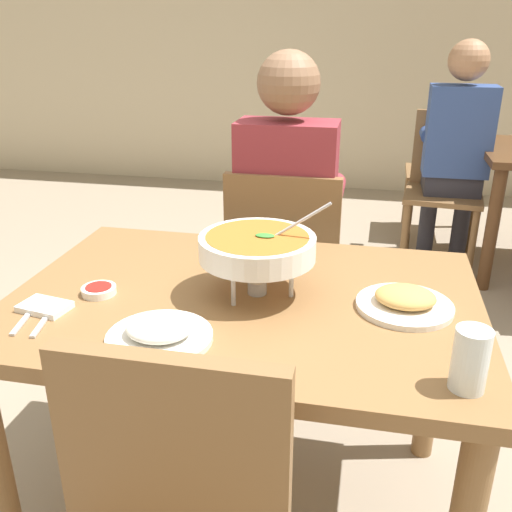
# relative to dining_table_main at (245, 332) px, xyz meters

# --- Properties ---
(ground_plane) EXTENTS (16.00, 16.00, 0.00)m
(ground_plane) POSITION_rel_dining_table_main_xyz_m (0.00, 0.00, -0.62)
(ground_plane) COLOR gray
(cafe_rear_partition) EXTENTS (10.00, 0.10, 3.00)m
(cafe_rear_partition) POSITION_rel_dining_table_main_xyz_m (0.00, 3.78, 0.88)
(cafe_rear_partition) COLOR beige
(cafe_rear_partition) RESTS_ON ground_plane
(dining_table_main) EXTENTS (1.22, 0.84, 0.73)m
(dining_table_main) POSITION_rel_dining_table_main_xyz_m (0.00, 0.00, 0.00)
(dining_table_main) COLOR brown
(dining_table_main) RESTS_ON ground_plane
(chair_diner_main) EXTENTS (0.44, 0.44, 0.90)m
(chair_diner_main) POSITION_rel_dining_table_main_xyz_m (-0.00, 0.71, -0.11)
(chair_diner_main) COLOR brown
(chair_diner_main) RESTS_ON ground_plane
(diner_main) EXTENTS (0.40, 0.45, 1.31)m
(diner_main) POSITION_rel_dining_table_main_xyz_m (0.00, 0.74, 0.13)
(diner_main) COLOR #2D2D38
(diner_main) RESTS_ON ground_plane
(curry_bowl) EXTENTS (0.33, 0.30, 0.26)m
(curry_bowl) POSITION_rel_dining_table_main_xyz_m (0.03, 0.02, 0.24)
(curry_bowl) COLOR silver
(curry_bowl) RESTS_ON dining_table_main
(rice_plate) EXTENTS (0.24, 0.24, 0.06)m
(rice_plate) POSITION_rel_dining_table_main_xyz_m (-0.14, -0.26, 0.13)
(rice_plate) COLOR white
(rice_plate) RESTS_ON dining_table_main
(appetizer_plate) EXTENTS (0.24, 0.24, 0.06)m
(appetizer_plate) POSITION_rel_dining_table_main_xyz_m (0.41, 0.01, 0.13)
(appetizer_plate) COLOR white
(appetizer_plate) RESTS_ON dining_table_main
(sauce_dish) EXTENTS (0.09, 0.09, 0.02)m
(sauce_dish) POSITION_rel_dining_table_main_xyz_m (-0.38, -0.07, 0.12)
(sauce_dish) COLOR white
(sauce_dish) RESTS_ON dining_table_main
(napkin_folded) EXTENTS (0.13, 0.10, 0.02)m
(napkin_folded) POSITION_rel_dining_table_main_xyz_m (-0.47, -0.18, 0.12)
(napkin_folded) COLOR white
(napkin_folded) RESTS_ON dining_table_main
(fork_utensil) EXTENTS (0.04, 0.17, 0.01)m
(fork_utensil) POSITION_rel_dining_table_main_xyz_m (-0.49, -0.23, 0.11)
(fork_utensil) COLOR silver
(fork_utensil) RESTS_ON dining_table_main
(spoon_utensil) EXTENTS (0.05, 0.17, 0.01)m
(spoon_utensil) POSITION_rel_dining_table_main_xyz_m (-0.44, -0.23, 0.11)
(spoon_utensil) COLOR silver
(spoon_utensil) RESTS_ON dining_table_main
(drink_glass) EXTENTS (0.07, 0.07, 0.13)m
(drink_glass) POSITION_rel_dining_table_main_xyz_m (0.51, -0.31, 0.17)
(drink_glass) COLOR silver
(drink_glass) RESTS_ON dining_table_main
(chair_bg_middle) EXTENTS (0.49, 0.49, 0.90)m
(chair_bg_middle) POSITION_rel_dining_table_main_xyz_m (0.74, 2.21, -0.11)
(chair_bg_middle) COLOR brown
(chair_bg_middle) RESTS_ON ground_plane
(chair_bg_right) EXTENTS (0.45, 0.45, 0.90)m
(chair_bg_right) POSITION_rel_dining_table_main_xyz_m (0.85, 2.65, -0.11)
(chair_bg_right) COLOR brown
(chair_bg_right) RESTS_ON ground_plane
(patron_bg_middle) EXTENTS (0.40, 0.45, 1.31)m
(patron_bg_middle) POSITION_rel_dining_table_main_xyz_m (0.77, 2.13, 0.13)
(patron_bg_middle) COLOR #2D2D38
(patron_bg_middle) RESTS_ON ground_plane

